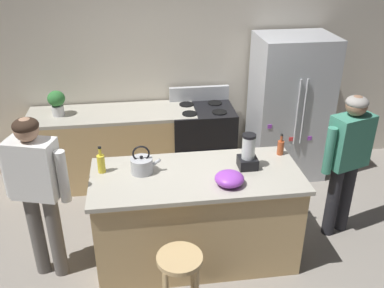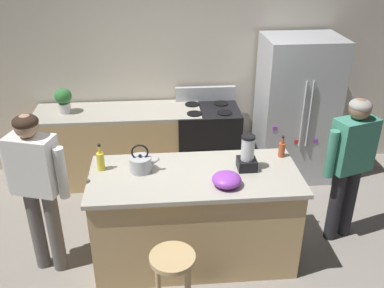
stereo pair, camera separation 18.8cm
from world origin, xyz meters
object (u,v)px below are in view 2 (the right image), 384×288
at_px(kitchen_island, 195,217).
at_px(blender_appliance, 247,155).
at_px(stove_range, 207,142).
at_px(mixing_bowl, 227,180).
at_px(bar_stool, 173,271).
at_px(bottle_soda, 101,161).
at_px(person_by_sink_right, 351,158).
at_px(refrigerator, 296,110).
at_px(bottle_cooking_sauce, 282,149).
at_px(person_by_island_left, 37,181).
at_px(tea_kettle, 141,163).
at_px(potted_plant, 63,99).

xyz_separation_m(kitchen_island, blender_appliance, (0.48, 0.05, 0.61)).
distance_m(stove_range, mixing_bowl, 1.81).
bearing_deg(bar_stool, bottle_soda, 123.80).
distance_m(person_by_sink_right, bottle_soda, 2.38).
bearing_deg(refrigerator, bottle_cooking_sauce, -113.33).
height_order(stove_range, mixing_bowl, stove_range).
bearing_deg(person_by_island_left, blender_appliance, 2.42).
distance_m(stove_range, tea_kettle, 1.71).
relative_size(kitchen_island, person_by_sink_right, 1.23).
distance_m(kitchen_island, blender_appliance, 0.78).
height_order(person_by_island_left, bar_stool, person_by_island_left).
distance_m(bottle_cooking_sauce, bottle_soda, 1.71).
xyz_separation_m(stove_range, potted_plant, (-1.71, 0.03, 0.63)).
bearing_deg(refrigerator, bottle_soda, -148.95).
distance_m(kitchen_island, tea_kettle, 0.74).
xyz_separation_m(kitchen_island, mixing_bowl, (0.25, -0.21, 0.53)).
bearing_deg(potted_plant, kitchen_island, -47.64).
height_order(bar_stool, mixing_bowl, mixing_bowl).
relative_size(refrigerator, person_by_sink_right, 1.17).
bearing_deg(bottle_cooking_sauce, bar_stool, -137.59).
bearing_deg(refrigerator, bar_stool, -126.08).
height_order(refrigerator, bottle_cooking_sauce, refrigerator).
relative_size(refrigerator, person_by_island_left, 1.14).
bearing_deg(blender_appliance, tea_kettle, 177.32).
distance_m(refrigerator, person_by_sink_right, 1.31).
xyz_separation_m(potted_plant, blender_appliance, (1.89, -1.50, -0.03)).
height_order(person_by_island_left, bottle_cooking_sauce, person_by_island_left).
distance_m(potted_plant, tea_kettle, 1.73).
bearing_deg(blender_appliance, kitchen_island, -173.75).
relative_size(kitchen_island, tea_kettle, 6.90).
height_order(bar_stool, blender_appliance, blender_appliance).
bearing_deg(person_by_sink_right, refrigerator, 95.89).
height_order(kitchen_island, bar_stool, kitchen_island).
bearing_deg(tea_kettle, person_by_sink_right, 2.70).
relative_size(person_by_island_left, tea_kettle, 5.75).
relative_size(refrigerator, tea_kettle, 6.55).
bearing_deg(person_by_island_left, kitchen_island, 1.08).
bearing_deg(stove_range, potted_plant, 179.14).
bearing_deg(potted_plant, bar_stool, -62.95).
relative_size(person_by_sink_right, blender_appliance, 4.60).
bearing_deg(blender_appliance, person_by_island_left, -177.58).
relative_size(potted_plant, bottle_cooking_sauce, 1.39).
distance_m(bar_stool, bottle_soda, 1.20).
relative_size(bar_stool, mixing_bowl, 2.64).
bearing_deg(bottle_cooking_sauce, mixing_bowl, -142.28).
bearing_deg(kitchen_island, bottle_soda, 169.77).
distance_m(kitchen_island, person_by_island_left, 1.46).
height_order(stove_range, blender_appliance, blender_appliance).
distance_m(refrigerator, person_by_island_left, 3.17).
xyz_separation_m(refrigerator, stove_range, (-1.10, 0.02, -0.42)).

